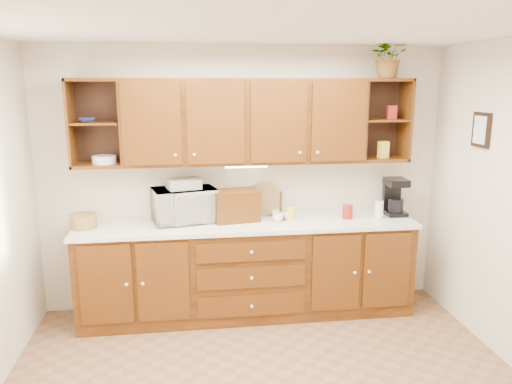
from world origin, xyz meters
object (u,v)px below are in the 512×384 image
object	(u,v)px
microwave	(184,205)
coffee_maker	(395,197)
bread_box	(236,205)
potted_plant	(389,57)

from	to	relation	value
microwave	coffee_maker	world-z (taller)	coffee_maker
coffee_maker	bread_box	bearing A→B (deg)	-176.78
microwave	bread_box	distance (m)	0.50
coffee_maker	potted_plant	xyz separation A→B (m)	(-0.16, -0.03, 1.37)
bread_box	potted_plant	distance (m)	2.02
microwave	bread_box	bearing A→B (deg)	-18.40
bread_box	microwave	bearing A→B (deg)	166.81
microwave	potted_plant	world-z (taller)	potted_plant
bread_box	coffee_maker	size ratio (longest dim) A/B	1.16
microwave	coffee_maker	xyz separation A→B (m)	(2.11, -0.01, 0.02)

